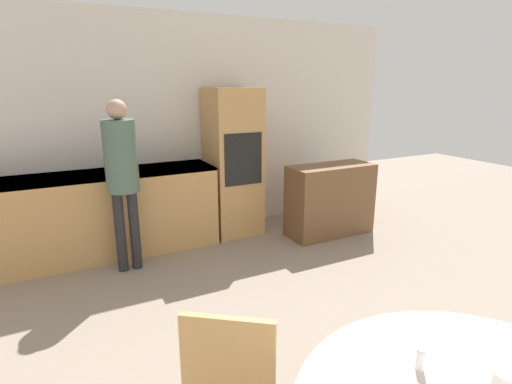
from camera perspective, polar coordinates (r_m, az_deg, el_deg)
The scene contains 6 objects.
wall_back at distance 4.87m, azimuth -13.36°, elevation 8.78°, with size 6.41×0.05×2.60m.
kitchen_counter at distance 4.57m, azimuth -23.37°, elevation -3.18°, with size 2.79×0.60×0.91m.
oven_unit at distance 4.87m, azimuth -3.29°, elevation 4.21°, with size 0.58×0.59×1.77m.
sideboard at distance 4.98m, azimuth 10.52°, elevation -1.12°, with size 1.06×0.45×0.87m.
person_standing at distance 3.98m, azimuth -18.63°, elevation 3.37°, with size 0.31×0.31×1.68m.
salt_shaker at distance 1.74m, azimuth 22.44°, elevation -21.18°, with size 0.03×0.03×0.09m.
Camera 1 is at (-1.17, 0.79, 1.82)m, focal length 28.00 mm.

